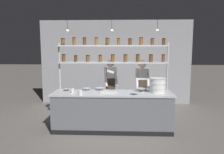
# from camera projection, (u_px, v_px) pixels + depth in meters

# --- Properties ---
(ground_plane) EXTENTS (40.00, 40.00, 0.00)m
(ground_plane) POSITION_uv_depth(u_px,v_px,m) (112.00, 129.00, 5.33)
(ground_plane) COLOR slate
(back_wall) EXTENTS (5.27, 0.12, 2.92)m
(back_wall) POSITION_uv_depth(u_px,v_px,m) (115.00, 62.00, 7.70)
(back_wall) COLOR #939399
(back_wall) RESTS_ON ground_plane
(prep_counter) EXTENTS (2.87, 0.76, 0.92)m
(prep_counter) POSITION_uv_depth(u_px,v_px,m) (112.00, 111.00, 5.27)
(prep_counter) COLOR slate
(prep_counter) RESTS_ON ground_plane
(spice_shelf_unit) EXTENTS (2.75, 0.28, 2.24)m
(spice_shelf_unit) POSITION_uv_depth(u_px,v_px,m) (113.00, 56.00, 5.42)
(spice_shelf_unit) COLOR #B7BABF
(spice_shelf_unit) RESTS_ON ground_plane
(chef_left) EXTENTS (0.41, 0.34, 1.67)m
(chef_left) POSITION_uv_depth(u_px,v_px,m) (111.00, 85.00, 6.04)
(chef_left) COLOR black
(chef_left) RESTS_ON ground_plane
(chef_center) EXTENTS (0.37, 0.30, 1.66)m
(chef_center) POSITION_uv_depth(u_px,v_px,m) (142.00, 87.00, 5.79)
(chef_center) COLOR black
(chef_center) RESTS_ON ground_plane
(container_stack) EXTENTS (0.38, 0.38, 0.35)m
(container_stack) POSITION_uv_depth(u_px,v_px,m) (158.00, 85.00, 5.19)
(container_stack) COLOR white
(container_stack) RESTS_ON prep_counter
(cutting_board) EXTENTS (0.40, 0.26, 0.02)m
(cutting_board) POSITION_uv_depth(u_px,v_px,m) (109.00, 92.00, 5.17)
(cutting_board) COLOR silver
(cutting_board) RESTS_ON prep_counter
(prep_bowl_near_left) EXTENTS (0.23, 0.23, 0.06)m
(prep_bowl_near_left) POSITION_uv_depth(u_px,v_px,m) (100.00, 89.00, 5.49)
(prep_bowl_near_left) COLOR silver
(prep_bowl_near_left) RESTS_ON prep_counter
(prep_bowl_center_front) EXTENTS (0.19, 0.19, 0.05)m
(prep_bowl_center_front) POSITION_uv_depth(u_px,v_px,m) (134.00, 94.00, 4.98)
(prep_bowl_center_front) COLOR #B2B7BC
(prep_bowl_center_front) RESTS_ON prep_counter
(prep_bowl_center_back) EXTENTS (0.20, 0.20, 0.05)m
(prep_bowl_center_back) POSITION_uv_depth(u_px,v_px,m) (87.00, 89.00, 5.48)
(prep_bowl_center_back) COLOR silver
(prep_bowl_center_back) RESTS_ON prep_counter
(prep_bowl_near_right) EXTENTS (0.18, 0.18, 0.05)m
(prep_bowl_near_right) POSITION_uv_depth(u_px,v_px,m) (67.00, 90.00, 5.43)
(prep_bowl_near_right) COLOR #B2B7BC
(prep_bowl_near_right) RESTS_ON prep_counter
(prep_bowl_far_left) EXTENTS (0.27, 0.27, 0.07)m
(prep_bowl_far_left) POSITION_uv_depth(u_px,v_px,m) (141.00, 90.00, 5.36)
(prep_bowl_far_left) COLOR #B2B7BC
(prep_bowl_far_left) RESTS_ON prep_counter
(serving_cup_front) EXTENTS (0.09, 0.09, 0.10)m
(serving_cup_front) POSITION_uv_depth(u_px,v_px,m) (80.00, 93.00, 4.96)
(serving_cup_front) COLOR silver
(serving_cup_front) RESTS_ON prep_counter
(serving_cup_by_board) EXTENTS (0.07, 0.07, 0.10)m
(serving_cup_by_board) POSITION_uv_depth(u_px,v_px,m) (72.00, 91.00, 5.18)
(serving_cup_by_board) COLOR silver
(serving_cup_by_board) RESTS_ON prep_counter
(pendant_light_row) EXTENTS (2.14, 0.07, 0.54)m
(pendant_light_row) POSITION_uv_depth(u_px,v_px,m) (112.00, 30.00, 5.01)
(pendant_light_row) COLOR black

